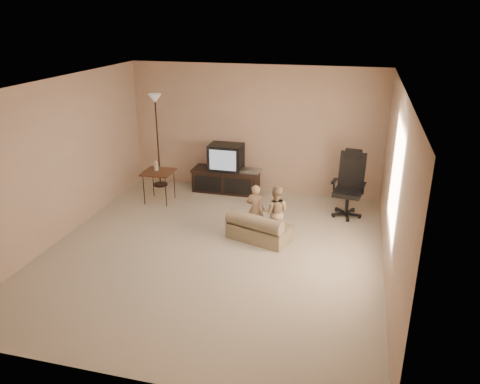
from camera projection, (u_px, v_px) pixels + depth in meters
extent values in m
plane|color=beige|center=(214.00, 251.00, 7.14)|extent=(5.50, 5.50, 0.00)
plane|color=silver|center=(210.00, 85.00, 6.23)|extent=(5.50, 5.50, 0.00)
plane|color=tan|center=(255.00, 130.00, 9.17)|extent=(5.00, 0.00, 5.00)
plane|color=tan|center=(119.00, 270.00, 4.20)|extent=(5.00, 0.00, 5.00)
plane|color=tan|center=(59.00, 161.00, 7.27)|extent=(0.00, 5.50, 5.50)
plane|color=tan|center=(394.00, 189.00, 6.10)|extent=(0.00, 5.50, 5.50)
cube|color=black|center=(226.00, 182.00, 9.43)|extent=(1.30, 0.47, 0.42)
cube|color=black|center=(226.00, 170.00, 9.35)|extent=(1.34, 0.51, 0.04)
cube|color=black|center=(208.00, 184.00, 9.29)|extent=(0.54, 0.02, 0.32)
cube|color=black|center=(238.00, 187.00, 9.14)|extent=(0.54, 0.02, 0.32)
cube|color=black|center=(226.00, 157.00, 9.26)|extent=(0.65, 0.47, 0.51)
cube|color=silver|center=(223.00, 160.00, 9.05)|extent=(0.53, 0.01, 0.40)
cube|color=#BABABC|center=(250.00, 171.00, 9.17)|extent=(0.37, 0.26, 0.06)
cylinder|color=black|center=(347.00, 204.00, 8.27)|extent=(0.07, 0.07, 0.37)
cube|color=black|center=(348.00, 193.00, 8.20)|extent=(0.53, 0.53, 0.08)
cube|color=black|center=(352.00, 170.00, 8.26)|extent=(0.47, 0.23, 0.66)
cube|color=black|center=(354.00, 153.00, 8.15)|extent=(0.29, 0.14, 0.15)
cube|color=black|center=(334.00, 181.00, 8.23)|extent=(0.11, 0.27, 0.04)
cube|color=black|center=(363.00, 185.00, 8.04)|extent=(0.11, 0.27, 0.04)
cube|color=brown|center=(158.00, 172.00, 8.79)|extent=(0.56, 0.56, 0.03)
cylinder|color=black|center=(144.00, 190.00, 8.75)|extent=(0.02, 0.02, 0.60)
cylinder|color=black|center=(166.00, 192.00, 8.66)|extent=(0.02, 0.02, 0.60)
cylinder|color=black|center=(153.00, 182.00, 9.15)|extent=(0.02, 0.02, 0.60)
cylinder|color=black|center=(174.00, 184.00, 9.05)|extent=(0.02, 0.02, 0.60)
cylinder|color=beige|center=(156.00, 166.00, 8.81)|extent=(0.08, 0.08, 0.15)
cone|color=#FFDEA6|center=(156.00, 161.00, 8.78)|extent=(0.06, 0.06, 0.05)
cylinder|color=black|center=(161.00, 184.00, 9.83)|extent=(0.30, 0.30, 0.03)
cylinder|color=black|center=(158.00, 143.00, 9.51)|extent=(0.03, 0.03, 1.80)
cone|color=beige|center=(155.00, 98.00, 9.18)|extent=(0.25, 0.25, 0.17)
cube|color=gray|center=(260.00, 231.00, 7.48)|extent=(1.08, 0.79, 0.25)
cylinder|color=gray|center=(254.00, 222.00, 7.27)|extent=(0.98, 0.51, 0.23)
imported|color=tan|center=(255.00, 209.00, 7.60)|extent=(0.32, 0.24, 0.83)
imported|color=tan|center=(276.00, 212.00, 7.45)|extent=(0.44, 0.26, 0.87)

